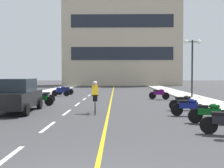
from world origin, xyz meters
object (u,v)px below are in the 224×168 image
cyclist_rider (95,96)px  motorcycle_4 (184,102)px  motorcycle_5 (41,98)px  motorcycle_8 (61,91)px  motorcycle_6 (44,96)px  motorcycle_9 (65,90)px  motorcycle_3 (188,106)px  street_lamp_mid (192,55)px  motorcycle_7 (159,94)px  motorcycle_2 (209,113)px  parked_car_near (18,95)px

cyclist_rider → motorcycle_4: bearing=13.4°
motorcycle_4 → motorcycle_5: size_ratio=1.00×
motorcycle_8 → motorcycle_6: bearing=-90.0°
motorcycle_5 → motorcycle_9: size_ratio=1.00×
motorcycle_4 → motorcycle_8: bearing=132.7°
motorcycle_3 → motorcycle_8: (-8.83, 12.03, 0.00)m
street_lamp_mid → motorcycle_8: size_ratio=2.87×
motorcycle_7 → motorcycle_8: 9.34m
cyclist_rider → motorcycle_2: bearing=-31.6°
motorcycle_4 → motorcycle_7: same height
motorcycle_4 → motorcycle_9: bearing=127.4°
street_lamp_mid → motorcycle_2: 12.59m
motorcycle_9 → motorcycle_7: bearing=-29.6°
motorcycle_5 → motorcycle_7: size_ratio=1.04×
parked_car_near → motorcycle_7: parked_car_near is taller
motorcycle_4 → motorcycle_6: same height
parked_car_near → motorcycle_3: 8.99m
parked_car_near → cyclist_rider: (4.22, -0.25, -0.03)m
motorcycle_8 → motorcycle_9: bearing=88.4°
parked_car_near → motorcycle_8: bearing=89.6°
motorcycle_3 → motorcycle_7: (-0.00, 8.99, 0.00)m
motorcycle_9 → cyclist_rider: (4.09, -13.05, 0.41)m
motorcycle_7 → motorcycle_8: same height
motorcycle_7 → motorcycle_8: size_ratio=0.96×
street_lamp_mid → parked_car_near: street_lamp_mid is taller
motorcycle_3 → motorcycle_7: same height
parked_car_near → motorcycle_5: 3.21m
motorcycle_9 → cyclist_rider: bearing=-72.6°
parked_car_near → motorcycle_5: bearing=83.3°
motorcycle_8 → cyclist_rider: (4.14, -11.11, 0.41)m
parked_car_near → cyclist_rider: size_ratio=2.42×
street_lamp_mid → motorcycle_3: street_lamp_mid is taller
motorcycle_7 → motorcycle_9: size_ratio=0.96×
parked_car_near → motorcycle_3: size_ratio=2.51×
motorcycle_4 → motorcycle_8: size_ratio=1.00×
parked_car_near → motorcycle_4: bearing=5.8°
motorcycle_7 → motorcycle_9: 10.09m
motorcycle_2 → motorcycle_3: same height
motorcycle_4 → cyclist_rider: (-4.99, -1.19, 0.41)m
motorcycle_3 → motorcycle_6: 10.72m
motorcycle_3 → motorcycle_7: bearing=90.0°
motorcycle_4 → motorcycle_9: (-9.09, 11.87, 0.00)m
motorcycle_4 → motorcycle_8: (-9.14, 9.92, 0.00)m
street_lamp_mid → motorcycle_6: 12.71m
street_lamp_mid → cyclist_rider: size_ratio=2.76×
motorcycle_3 → cyclist_rider: 4.80m
parked_car_near → motorcycle_3: parked_car_near is taller
motorcycle_6 → motorcycle_3: bearing=-34.5°
street_lamp_mid → motorcycle_5: 13.06m
motorcycle_2 → cyclist_rider: cyclist_rider is taller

